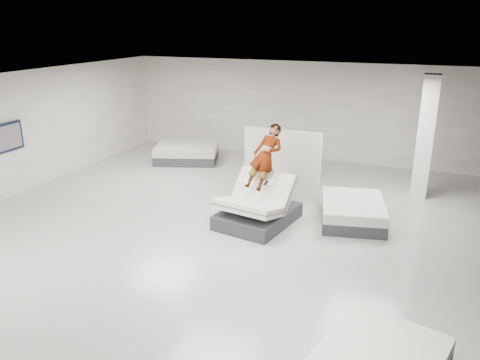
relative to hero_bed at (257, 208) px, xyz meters
The scene contains 9 objects.
room 1.86m from the hero_bed, 117.68° to the right, with size 14.00×14.04×3.20m.
hero_bed is the anchor object (origin of this frame).
person 0.90m from the hero_bed, 80.12° to the left, with size 0.59×0.38×1.61m, color slate.
remote 0.69m from the hero_bed, 13.90° to the right, with size 0.05×0.14×0.03m, color black.
divider_panel 1.79m from the hero_bed, 89.05° to the left, with size 2.03×0.09×1.85m, color white.
flat_bed_right_far 2.22m from the hero_bed, 25.32° to the left, with size 1.75×2.10×0.51m.
flat_bed_left_far 5.50m from the hero_bed, 135.40° to the left, with size 2.36×2.06×0.55m.
column 4.84m from the hero_bed, 44.24° to the left, with size 0.40×0.40×3.20m, color white.
wall_poster 6.73m from the hero_bed, behind, with size 0.06×0.95×0.75m.
Camera 1 is at (4.03, -8.07, 4.44)m, focal length 35.00 mm.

